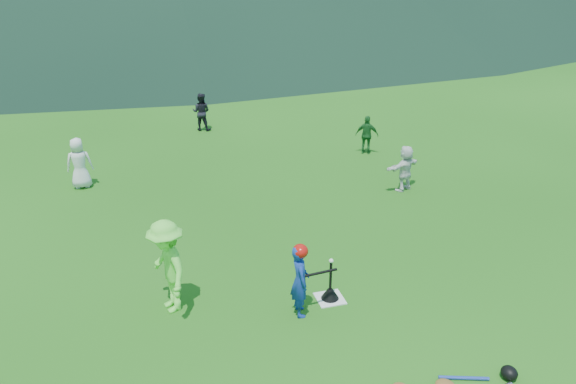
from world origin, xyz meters
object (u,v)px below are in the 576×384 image
object	(u,v)px
home_plate	(330,298)
fielder_a	(79,163)
fielder_b	(201,112)
fielder_c	(367,135)
adult_coach	(167,267)
batter_child	(300,281)
batting_tee	(330,292)
fielder_d	(405,168)

from	to	relation	value
home_plate	fielder_a	xyz separation A→B (m)	(-4.16, 6.16, 0.61)
home_plate	fielder_b	distance (m)	10.01
fielder_b	fielder_c	bearing A→B (deg)	164.57
fielder_b	adult_coach	bearing A→B (deg)	103.47
home_plate	fielder_a	bearing A→B (deg)	124.03
batter_child	fielder_a	world-z (taller)	fielder_a
home_plate	fielder_c	distance (m)	7.36
adult_coach	batting_tee	xyz separation A→B (m)	(2.57, -0.48, -0.66)
batter_child	batting_tee	bearing A→B (deg)	-63.86
fielder_a	fielder_c	size ratio (longest dim) A/B	1.14
fielder_b	batting_tee	world-z (taller)	fielder_b
batter_child	adult_coach	world-z (taller)	adult_coach
adult_coach	fielder_a	size ratio (longest dim) A/B	1.26
fielder_a	adult_coach	bearing A→B (deg)	105.89
fielder_c	fielder_d	size ratio (longest dim) A/B	0.98
batter_child	fielder_c	xyz separation A→B (m)	(4.06, 6.69, -0.06)
fielder_a	fielder_d	xyz separation A→B (m)	(7.45, -2.34, -0.06)
batter_child	fielder_d	world-z (taller)	batter_child
batting_tee	fielder_d	bearing A→B (deg)	49.23
home_plate	fielder_a	distance (m)	7.46
adult_coach	fielder_b	size ratio (longest dim) A/B	1.32
fielder_a	fielder_d	bearing A→B (deg)	162.75
fielder_d	adult_coach	bearing A→B (deg)	7.52
adult_coach	fielder_c	xyz separation A→B (m)	(6.03, 5.98, -0.24)
fielder_c	fielder_d	world-z (taller)	fielder_d
fielder_d	fielder_c	bearing A→B (deg)	-115.92
fielder_c	fielder_d	distance (m)	2.65
fielder_c	batting_tee	world-z (taller)	fielder_c
fielder_c	fielder_d	bearing A→B (deg)	115.86
home_plate	batting_tee	world-z (taller)	batting_tee
fielder_a	fielder_c	bearing A→B (deg)	-177.51
home_plate	fielder_b	size ratio (longest dim) A/B	0.38
fielder_b	batting_tee	xyz separation A→B (m)	(0.68, -9.96, -0.47)
fielder_b	fielder_d	size ratio (longest dim) A/B	1.07
home_plate	fielder_b	bearing A→B (deg)	93.91
fielder_a	fielder_c	distance (m)	7.64
fielder_b	fielder_d	bearing A→B (deg)	147.59
fielder_a	batting_tee	bearing A→B (deg)	124.24
fielder_a	batting_tee	size ratio (longest dim) A/B	1.83
batter_child	fielder_b	bearing A→B (deg)	5.91
fielder_b	fielder_c	distance (m)	5.43
home_plate	batter_child	bearing A→B (deg)	-159.30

